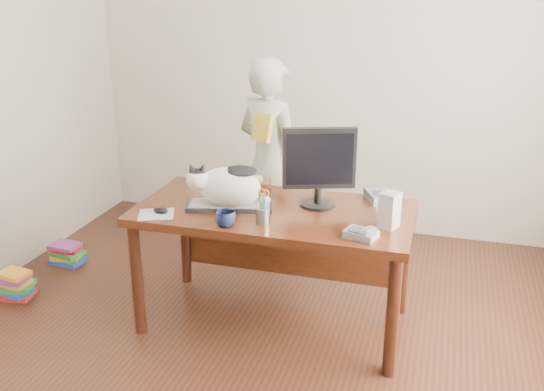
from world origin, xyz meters
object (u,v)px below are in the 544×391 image
Objects in this scene: speaker at (390,210)px; baseball at (383,211)px; monitor at (319,163)px; book_pile_b at (67,253)px; desk at (278,227)px; phone at (362,233)px; person at (270,161)px; cat at (227,185)px; calculator at (380,196)px; keyboard at (230,205)px; book_pile_a at (14,285)px; book_stack at (254,185)px; coffee_mug at (226,219)px; mouse at (161,210)px; pen_cup at (263,214)px.

speaker is 0.16m from baseball.
book_pile_b is (-1.96, 0.24, -0.95)m from monitor.
phone is (0.55, -0.35, 0.17)m from desk.
person reaches higher than baseball.
cat is 0.93m from calculator.
keyboard is 2.22× the size of calculator.
monitor is at bearing 8.75° from book_pile_a.
monitor reaches higher than desk.
person is (-0.04, 0.94, -0.01)m from keyboard.
desk is 22.45× the size of baseball.
person is (-0.87, 0.57, -0.02)m from calculator.
calculator reaches higher than book_pile_b.
baseball is at bearing 6.10° from book_pile_a.
book_pile_b is at bearing -168.48° from speaker.
person is at bearing 110.01° from desk.
baseball is at bearing 93.70° from phone.
monitor is (0.24, 0.03, 0.42)m from desk.
keyboard is 0.34m from book_stack.
baseball is at bearing 25.15° from coffee_mug.
coffee_mug reaches higher than book_pile_a.
book_pile_a is (-1.75, -0.28, -0.51)m from desk.
calculator is 0.92× the size of book_pile_b.
cat is 2.43× the size of speaker.
person is at bearing 52.24° from mouse.
keyboard is 0.40m from mouse.
person is (-0.02, 0.95, -0.13)m from cat.
keyboard is at bearing 177.90° from calculator.
monitor is at bearing 145.83° from phone.
keyboard is (-0.26, -0.13, 0.16)m from desk.
calculator is at bearing 9.66° from cat.
cat is at bearing -159.70° from speaker.
mouse is 0.66m from book_stack.
person reaches higher than cat.
monitor is 1.99× the size of calculator.
coffee_mug is (0.42, -0.07, 0.02)m from mouse.
calculator reaches higher than book_pile_a.
person is at bearing 142.08° from phone.
speaker is 1.37m from person.
cat is at bearing -171.64° from keyboard.
cat is at bearing 5.33° from book_pile_a.
cat reaches higher than book_stack.
book_pile_b is (-1.54, 0.67, -0.72)m from coffee_mug.
baseball is 0.28× the size of book_pile_b.
pen_cup is 0.85× the size of calculator.
book_pile_b is (-1.45, 0.41, -0.82)m from cat.
coffee_mug reaches higher than book_stack.
mouse is at bearing -150.74° from desk.
pen_cup is at bearing -0.84° from book_pile_a.
keyboard is 1.10× the size of cat.
desk is 3.33× the size of cat.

